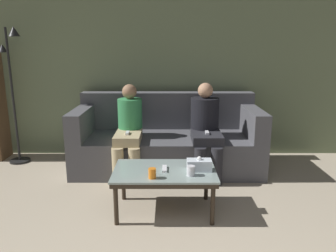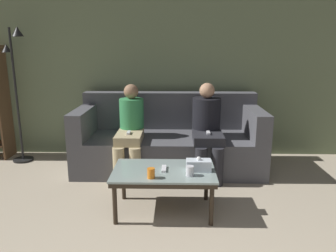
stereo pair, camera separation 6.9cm
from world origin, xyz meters
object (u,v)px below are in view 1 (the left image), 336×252
(standing_lamp, at_px, (14,81))
(seated_person_left_end, at_px, (130,129))
(cup_near_left, at_px, (153,173))
(seated_person_mid_left, at_px, (206,126))
(tissue_box, at_px, (200,165))
(game_remote, at_px, (165,169))
(couch, at_px, (168,141))
(coffee_table, at_px, (165,174))
(cup_near_right, at_px, (191,171))

(standing_lamp, xyz_separation_m, seated_person_left_end, (1.50, -0.43, -0.51))
(cup_near_left, height_order, seated_person_left_end, seated_person_left_end)
(seated_person_mid_left, bearing_deg, tissue_box, -99.55)
(cup_near_left, xyz_separation_m, game_remote, (0.10, 0.19, -0.03))
(tissue_box, bearing_deg, standing_lamp, 148.61)
(tissue_box, xyz_separation_m, game_remote, (-0.31, 0.01, -0.04))
(couch, bearing_deg, coffee_table, -91.16)
(seated_person_left_end, relative_size, seated_person_mid_left, 0.98)
(couch, distance_m, standing_lamp, 2.09)
(coffee_table, xyz_separation_m, tissue_box, (0.31, -0.01, 0.09))
(coffee_table, height_order, seated_person_left_end, seated_person_left_end)
(cup_near_right, relative_size, seated_person_left_end, 0.08)
(coffee_table, relative_size, game_remote, 6.15)
(couch, xyz_separation_m, cup_near_left, (-0.13, -1.38, 0.12))
(cup_near_right, xyz_separation_m, seated_person_mid_left, (0.25, 1.08, 0.13))
(couch, xyz_separation_m, tissue_box, (0.29, -1.20, 0.13))
(coffee_table, height_order, cup_near_left, cup_near_left)
(cup_near_right, height_order, game_remote, cup_near_right)
(cup_near_left, height_order, standing_lamp, standing_lamp)
(cup_near_left, bearing_deg, game_remote, 62.20)
(coffee_table, bearing_deg, tissue_box, -2.19)
(tissue_box, bearing_deg, cup_near_left, -156.24)
(seated_person_mid_left, bearing_deg, couch, 152.54)
(cup_near_left, relative_size, game_remote, 0.59)
(cup_near_left, relative_size, seated_person_left_end, 0.08)
(coffee_table, relative_size, standing_lamp, 0.53)
(coffee_table, bearing_deg, cup_near_right, -30.38)
(cup_near_left, xyz_separation_m, seated_person_left_end, (-0.32, 1.12, 0.11))
(couch, height_order, game_remote, couch)
(coffee_table, relative_size, cup_near_right, 10.49)
(cup_near_left, relative_size, tissue_box, 0.40)
(game_remote, bearing_deg, cup_near_left, -117.80)
(standing_lamp, xyz_separation_m, seated_person_mid_left, (2.40, -0.40, -0.48))
(cup_near_left, bearing_deg, seated_person_mid_left, 63.29)
(tissue_box, height_order, standing_lamp, standing_lamp)
(cup_near_left, bearing_deg, cup_near_right, 10.35)
(coffee_table, bearing_deg, game_remote, -89.55)
(seated_person_left_end, distance_m, seated_person_mid_left, 0.90)
(seated_person_left_end, xyz_separation_m, seated_person_mid_left, (0.90, 0.03, 0.02))
(standing_lamp, relative_size, seated_person_left_end, 1.63)
(game_remote, distance_m, seated_person_left_end, 1.03)
(cup_near_left, bearing_deg, seated_person_left_end, 106.12)
(game_remote, bearing_deg, couch, 88.84)
(cup_near_right, distance_m, standing_lamp, 2.69)
(couch, xyz_separation_m, seated_person_left_end, (-0.45, -0.26, 0.23))
(coffee_table, xyz_separation_m, game_remote, (0.00, -0.00, 0.05))
(cup_near_right, bearing_deg, seated_person_mid_left, 77.25)
(coffee_table, height_order, game_remote, game_remote)
(couch, relative_size, standing_lamp, 1.30)
(seated_person_mid_left, bearing_deg, standing_lamp, 170.45)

